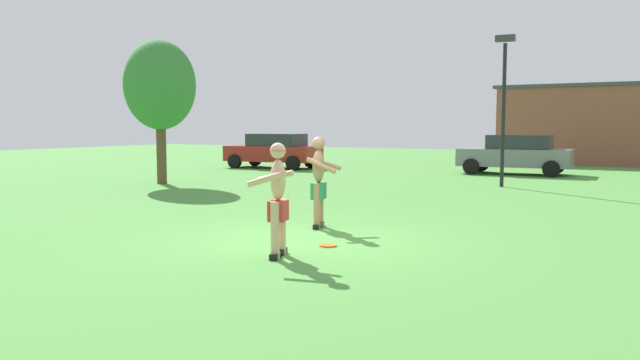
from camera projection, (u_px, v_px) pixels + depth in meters
name	position (u px, v px, depth m)	size (l,w,h in m)	color
ground_plane	(303.00, 240.00, 10.35)	(80.00, 80.00, 0.00)	#4C8E3D
player_with_cap	(278.00, 194.00, 8.98)	(0.70, 0.70, 1.71)	black
player_in_green	(319.00, 180.00, 11.55)	(0.72, 0.65, 1.74)	black
frisbee	(328.00, 245.00, 9.84)	(0.29, 0.29, 0.03)	orange
car_gray_near_post	(516.00, 154.00, 24.30)	(4.36, 2.14, 1.58)	slate
car_red_mid_lot	(274.00, 150.00, 27.87)	(4.41, 2.26, 1.58)	maroon
lamp_post	(504.00, 92.00, 19.11)	(0.60, 0.24, 4.77)	black
outbuilding_behind_lot	(605.00, 125.00, 30.55)	(10.35, 4.19, 4.00)	brown
tree_right_field	(160.00, 86.00, 20.14)	(2.36, 2.36, 4.78)	brown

